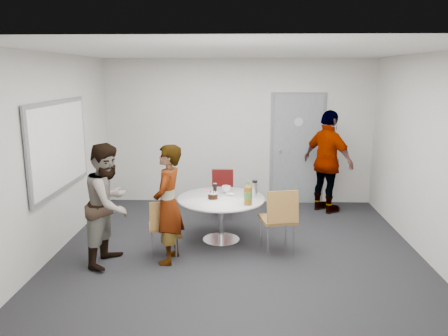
{
  "coord_description": "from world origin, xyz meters",
  "views": [
    {
      "loc": [
        0.03,
        -5.63,
        2.44
      ],
      "look_at": [
        -0.19,
        0.25,
        1.15
      ],
      "focal_mm": 35.0,
      "sensor_mm": 36.0,
      "label": 1
    }
  ],
  "objects_px": {
    "table": "(223,203)",
    "person_left": "(109,204)",
    "whiteboard": "(59,146)",
    "door": "(297,149)",
    "person_right": "(328,162)",
    "chair_near_left": "(163,223)",
    "person_main": "(168,204)",
    "chair_far": "(222,189)",
    "chair_near_right": "(280,215)"
  },
  "relations": [
    {
      "from": "table",
      "to": "person_left",
      "type": "relative_size",
      "value": 0.8
    },
    {
      "from": "whiteboard",
      "to": "table",
      "type": "xyz_separation_m",
      "value": [
        2.25,
        0.24,
        -0.87
      ]
    },
    {
      "from": "whiteboard",
      "to": "table",
      "type": "bearing_deg",
      "value": 6.18
    },
    {
      "from": "door",
      "to": "person_right",
      "type": "bearing_deg",
      "value": -49.86
    },
    {
      "from": "chair_near_left",
      "to": "person_left",
      "type": "xyz_separation_m",
      "value": [
        -0.66,
        -0.18,
        0.31
      ]
    },
    {
      "from": "chair_near_left",
      "to": "person_right",
      "type": "relative_size",
      "value": 0.44
    },
    {
      "from": "chair_near_left",
      "to": "door",
      "type": "bearing_deg",
      "value": 38.96
    },
    {
      "from": "person_main",
      "to": "person_right",
      "type": "height_order",
      "value": "person_right"
    },
    {
      "from": "chair_near_left",
      "to": "chair_far",
      "type": "height_order",
      "value": "chair_far"
    },
    {
      "from": "chair_near_right",
      "to": "chair_far",
      "type": "relative_size",
      "value": 1.15
    },
    {
      "from": "chair_near_left",
      "to": "person_right",
      "type": "bearing_deg",
      "value": 26.45
    },
    {
      "from": "table",
      "to": "chair_far",
      "type": "distance_m",
      "value": 1.16
    },
    {
      "from": "table",
      "to": "person_right",
      "type": "bearing_deg",
      "value": 39.81
    },
    {
      "from": "person_left",
      "to": "person_right",
      "type": "relative_size",
      "value": 0.87
    },
    {
      "from": "table",
      "to": "chair_near_left",
      "type": "relative_size",
      "value": 1.59
    },
    {
      "from": "whiteboard",
      "to": "person_left",
      "type": "bearing_deg",
      "value": -33.27
    },
    {
      "from": "table",
      "to": "person_left",
      "type": "distance_m",
      "value": 1.65
    },
    {
      "from": "chair_near_right",
      "to": "chair_far",
      "type": "bearing_deg",
      "value": 105.82
    },
    {
      "from": "chair_near_right",
      "to": "person_right",
      "type": "bearing_deg",
      "value": 51.2
    },
    {
      "from": "whiteboard",
      "to": "person_right",
      "type": "bearing_deg",
      "value": 23.19
    },
    {
      "from": "person_left",
      "to": "person_right",
      "type": "bearing_deg",
      "value": -44.45
    },
    {
      "from": "table",
      "to": "chair_far",
      "type": "height_order",
      "value": "table"
    },
    {
      "from": "whiteboard",
      "to": "chair_far",
      "type": "height_order",
      "value": "whiteboard"
    },
    {
      "from": "table",
      "to": "person_main",
      "type": "xyz_separation_m",
      "value": [
        -0.68,
        -0.73,
        0.2
      ]
    },
    {
      "from": "chair_near_left",
      "to": "person_main",
      "type": "distance_m",
      "value": 0.34
    },
    {
      "from": "whiteboard",
      "to": "person_main",
      "type": "height_order",
      "value": "whiteboard"
    },
    {
      "from": "whiteboard",
      "to": "person_right",
      "type": "xyz_separation_m",
      "value": [
        4.03,
        1.73,
        -0.54
      ]
    },
    {
      "from": "chair_near_left",
      "to": "chair_near_right",
      "type": "relative_size",
      "value": 0.86
    },
    {
      "from": "whiteboard",
      "to": "chair_near_right",
      "type": "bearing_deg",
      "value": -4.2
    },
    {
      "from": "whiteboard",
      "to": "table",
      "type": "distance_m",
      "value": 2.43
    },
    {
      "from": "chair_near_right",
      "to": "person_main",
      "type": "bearing_deg",
      "value": 178.44
    },
    {
      "from": "table",
      "to": "door",
      "type": "bearing_deg",
      "value": 57.27
    },
    {
      "from": "chair_far",
      "to": "chair_near_left",
      "type": "bearing_deg",
      "value": 68.71
    },
    {
      "from": "person_left",
      "to": "person_right",
      "type": "xyz_separation_m",
      "value": [
        3.22,
        2.26,
        0.12
      ]
    },
    {
      "from": "person_right",
      "to": "whiteboard",
      "type": "bearing_deg",
      "value": 75.0
    },
    {
      "from": "whiteboard",
      "to": "person_left",
      "type": "height_order",
      "value": "whiteboard"
    },
    {
      "from": "chair_near_left",
      "to": "person_main",
      "type": "xyz_separation_m",
      "value": [
        0.09,
        -0.14,
        0.3
      ]
    },
    {
      "from": "door",
      "to": "chair_near_left",
      "type": "relative_size",
      "value": 2.66
    },
    {
      "from": "door",
      "to": "person_left",
      "type": "xyz_separation_m",
      "value": [
        -2.75,
        -2.81,
        -0.24
      ]
    },
    {
      "from": "person_main",
      "to": "table",
      "type": "bearing_deg",
      "value": 144.45
    },
    {
      "from": "chair_near_right",
      "to": "person_main",
      "type": "relative_size",
      "value": 0.6
    },
    {
      "from": "table",
      "to": "person_main",
      "type": "height_order",
      "value": "person_main"
    },
    {
      "from": "person_main",
      "to": "person_left",
      "type": "height_order",
      "value": "person_left"
    },
    {
      "from": "table",
      "to": "person_right",
      "type": "height_order",
      "value": "person_right"
    },
    {
      "from": "chair_far",
      "to": "chair_near_right",
      "type": "bearing_deg",
      "value": 118.37
    },
    {
      "from": "chair_far",
      "to": "person_left",
      "type": "bearing_deg",
      "value": 55.42
    },
    {
      "from": "chair_near_left",
      "to": "person_main",
      "type": "bearing_deg",
      "value": -68.01
    },
    {
      "from": "door",
      "to": "chair_far",
      "type": "relative_size",
      "value": 2.61
    },
    {
      "from": "chair_near_left",
      "to": "chair_far",
      "type": "bearing_deg",
      "value": 55.23
    },
    {
      "from": "whiteboard",
      "to": "chair_near_left",
      "type": "bearing_deg",
      "value": -13.2
    }
  ]
}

